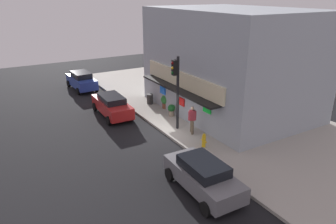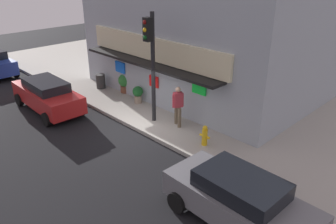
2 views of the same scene
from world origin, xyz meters
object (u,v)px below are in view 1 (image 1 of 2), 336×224
object	(u,v)px
pedestrian	(192,119)
potted_plant_by_window	(166,101)
traffic_light	(176,84)
fire_hydrant	(204,140)
parked_car_blue	(82,80)
parked_car_red	(112,105)
trash_can	(150,99)
parked_car_grey	(203,175)
potted_plant_by_doorway	(171,109)

from	to	relation	value
pedestrian	potted_plant_by_window	size ratio (longest dim) A/B	1.71
pedestrian	traffic_light	bearing A→B (deg)	-155.49
fire_hydrant	parked_car_blue	xyz separation A→B (m)	(-15.58, -2.62, 0.29)
traffic_light	parked_car_red	xyz separation A→B (m)	(-4.74, -2.61, -2.42)
potted_plant_by_window	parked_car_red	world-z (taller)	parked_car_red
traffic_light	fire_hydrant	world-z (taller)	traffic_light
trash_can	parked_car_red	size ratio (longest dim) A/B	0.17
traffic_light	trash_can	size ratio (longest dim) A/B	5.97
trash_can	potted_plant_by_window	xyz separation A→B (m)	(1.50, 0.58, 0.18)
trash_can	parked_car_red	world-z (taller)	parked_car_red
parked_car_grey	pedestrian	bearing A→B (deg)	150.13
parked_car_red	parked_car_grey	bearing A→B (deg)	0.57
potted_plant_by_window	parked_car_red	distance (m)	4.12
potted_plant_by_window	parked_car_blue	size ratio (longest dim) A/B	0.24
fire_hydrant	parked_car_blue	distance (m)	15.80
pedestrian	parked_car_red	distance (m)	6.64
pedestrian	parked_car_red	bearing A→B (deg)	-151.99
traffic_light	trash_can	xyz separation A→B (m)	(-5.26, 0.81, -2.67)
fire_hydrant	potted_plant_by_doorway	bearing A→B (deg)	170.08
parked_car_blue	parked_car_red	world-z (taller)	parked_car_blue
potted_plant_by_window	parked_car_grey	world-z (taller)	parked_car_grey
trash_can	potted_plant_by_window	size ratio (longest dim) A/B	0.76
potted_plant_by_window	parked_car_blue	world-z (taller)	parked_car_blue
potted_plant_by_window	fire_hydrant	bearing A→B (deg)	-11.38
traffic_light	parked_car_grey	xyz separation A→B (m)	(6.34, -2.50, -2.42)
potted_plant_by_window	parked_car_grey	bearing A→B (deg)	-21.03
fire_hydrant	trash_can	bearing A→B (deg)	174.55
potted_plant_by_window	trash_can	bearing A→B (deg)	-158.94
fire_hydrant	parked_car_red	bearing A→B (deg)	-161.35
trash_can	pedestrian	world-z (taller)	pedestrian
trash_can	potted_plant_by_doorway	distance (m)	3.17
potted_plant_by_window	parked_car_blue	bearing A→B (deg)	-155.55
traffic_light	parked_car_blue	bearing A→B (deg)	-168.27
potted_plant_by_doorway	parked_car_grey	world-z (taller)	parked_car_grey
trash_can	parked_car_blue	distance (m)	8.04
pedestrian	trash_can	bearing A→B (deg)	177.27
potted_plant_by_doorway	potted_plant_by_window	xyz separation A→B (m)	(-1.67, 0.47, 0.08)
traffic_light	parked_car_blue	xyz separation A→B (m)	(-12.54, -2.60, -2.38)
fire_hydrant	pedestrian	xyz separation A→B (m)	(-1.93, 0.49, 0.57)
fire_hydrant	parked_car_blue	world-z (taller)	parked_car_blue
parked_car_red	potted_plant_by_doorway	bearing A→B (deg)	53.04
traffic_light	parked_car_grey	size ratio (longest dim) A/B	1.10
fire_hydrant	potted_plant_by_window	xyz separation A→B (m)	(-6.80, 1.37, 0.17)
traffic_light	potted_plant_by_doorway	distance (m)	3.44
parked_car_grey	parked_car_red	xyz separation A→B (m)	(-11.09, -0.11, 0.01)
trash_can	pedestrian	distance (m)	6.41
parked_car_red	potted_plant_by_window	bearing A→B (deg)	76.20
pedestrian	parked_car_red	world-z (taller)	pedestrian
fire_hydrant	trash_can	world-z (taller)	fire_hydrant
fire_hydrant	potted_plant_by_doorway	xyz separation A→B (m)	(-5.13, 0.90, 0.09)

